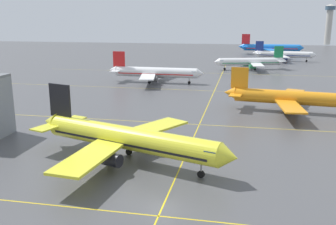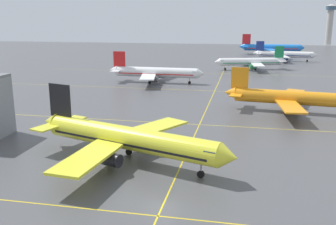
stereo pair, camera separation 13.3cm
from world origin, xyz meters
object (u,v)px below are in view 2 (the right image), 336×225
object	(u,v)px
airliner_far_left_stand	(251,62)
control_tower	(330,21)
airliner_far_right_stand	(284,54)
airliner_second_row	(293,98)
airliner_distant_taxiway	(271,48)
airliner_front_gate	(126,138)
airliner_third_row	(155,72)

from	to	relation	value
airliner_far_left_stand	control_tower	size ratio (longest dim) A/B	0.95
airliner_far_right_stand	airliner_second_row	bearing A→B (deg)	-94.07
airliner_second_row	airliner_far_left_stand	size ratio (longest dim) A/B	1.04
airliner_far_right_stand	airliner_distant_taxiway	distance (m)	37.88
airliner_second_row	airliner_far_right_stand	distance (m)	117.15
airliner_far_left_stand	control_tower	world-z (taller)	control_tower
airliner_distant_taxiway	control_tower	bearing A→B (deg)	62.93
airliner_front_gate	airliner_far_right_stand	size ratio (longest dim) A/B	1.07
airliner_front_gate	airliner_third_row	distance (m)	75.90
control_tower	airliner_far_left_stand	bearing A→B (deg)	-110.11
airliner_third_row	control_tower	bearing A→B (deg)	65.95
airliner_third_row	airliner_distant_taxiway	bearing A→B (deg)	68.73
airliner_distant_taxiway	airliner_front_gate	bearing A→B (deg)	-99.69
airliner_third_row	airliner_far_right_stand	xyz separation A→B (m)	(50.79, 81.10, -0.16)
airliner_second_row	airliner_distant_taxiway	size ratio (longest dim) A/B	0.84
airliner_second_row	control_tower	bearing A→B (deg)	77.55
airliner_second_row	airliner_third_row	xyz separation A→B (m)	(-42.47, 35.75, 0.10)
airliner_distant_taxiway	control_tower	xyz separation A→B (m)	(53.52, 104.73, 15.62)
airliner_second_row	airliner_far_right_stand	bearing A→B (deg)	85.93
airliner_far_left_stand	control_tower	bearing A→B (deg)	69.89
airliner_far_right_stand	airliner_distant_taxiway	size ratio (longest dim) A/B	0.82
airliner_far_left_stand	airliner_distant_taxiway	xyz separation A→B (m)	(12.73, 76.15, 0.78)
airliner_second_row	airliner_distant_taxiway	bearing A→B (deg)	88.62
airliner_front_gate	airliner_far_right_stand	bearing A→B (deg)	76.43
airliner_front_gate	airliner_distant_taxiway	size ratio (longest dim) A/B	0.88
airliner_second_row	airliner_front_gate	bearing A→B (deg)	-126.91
control_tower	airliner_far_right_stand	bearing A→B (deg)	-108.97
airliner_front_gate	airliner_far_right_stand	distance (m)	160.33
airliner_front_gate	airliner_second_row	world-z (taller)	airliner_front_gate
airliner_second_row	airliner_distant_taxiway	xyz separation A→B (m)	(3.73, 154.44, 0.71)
airliner_front_gate	airliner_third_row	world-z (taller)	airliner_front_gate
airliner_third_row	control_tower	xyz separation A→B (m)	(99.71, 223.42, 16.22)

